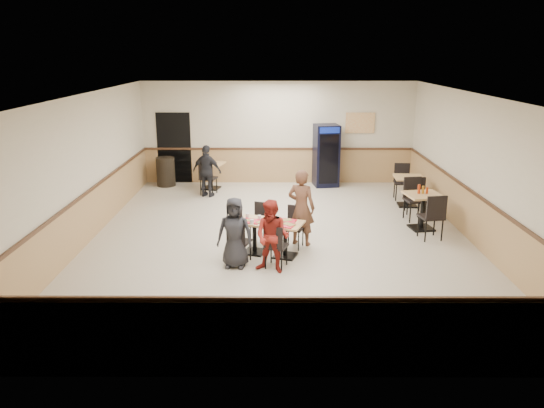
{
  "coord_description": "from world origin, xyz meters",
  "views": [
    {
      "loc": [
        -0.14,
        -10.62,
        3.82
      ],
      "look_at": [
        -0.17,
        -0.5,
        0.9
      ],
      "focal_mm": 35.0,
      "sensor_mm": 36.0,
      "label": 1
    }
  ],
  "objects_px": {
    "diner_man_opposite": "(301,208)",
    "back_table": "(211,172)",
    "diner_woman_left": "(235,233)",
    "lone_diner": "(207,171)",
    "side_table_near": "(423,206)",
    "side_table_far": "(408,186)",
    "trash_bin": "(166,172)",
    "main_table": "(270,233)",
    "pepsi_cooler": "(326,155)",
    "diner_woman_right": "(272,237)"
  },
  "relations": [
    {
      "from": "lone_diner",
      "to": "trash_bin",
      "type": "bearing_deg",
      "value": -21.36
    },
    {
      "from": "diner_man_opposite",
      "to": "side_table_near",
      "type": "distance_m",
      "value": 2.92
    },
    {
      "from": "diner_woman_left",
      "to": "diner_woman_right",
      "type": "bearing_deg",
      "value": -13.04
    },
    {
      "from": "lone_diner",
      "to": "side_table_far",
      "type": "distance_m",
      "value": 5.3
    },
    {
      "from": "back_table",
      "to": "trash_bin",
      "type": "height_order",
      "value": "trash_bin"
    },
    {
      "from": "diner_woman_left",
      "to": "diner_man_opposite",
      "type": "bearing_deg",
      "value": 49.06
    },
    {
      "from": "main_table",
      "to": "diner_woman_right",
      "type": "distance_m",
      "value": 0.86
    },
    {
      "from": "main_table",
      "to": "side_table_far",
      "type": "bearing_deg",
      "value": 63.19
    },
    {
      "from": "diner_woman_left",
      "to": "back_table",
      "type": "distance_m",
      "value": 5.85
    },
    {
      "from": "main_table",
      "to": "lone_diner",
      "type": "height_order",
      "value": "lone_diner"
    },
    {
      "from": "diner_woman_left",
      "to": "side_table_near",
      "type": "bearing_deg",
      "value": 34.3
    },
    {
      "from": "main_table",
      "to": "side_table_far",
      "type": "relative_size",
      "value": 1.81
    },
    {
      "from": "lone_diner",
      "to": "side_table_near",
      "type": "distance_m",
      "value": 5.78
    },
    {
      "from": "lone_diner",
      "to": "diner_woman_left",
      "type": "bearing_deg",
      "value": 122.54
    },
    {
      "from": "diner_man_opposite",
      "to": "trash_bin",
      "type": "xyz_separation_m",
      "value": [
        -3.72,
        4.91,
        -0.36
      ]
    },
    {
      "from": "main_table",
      "to": "diner_man_opposite",
      "type": "distance_m",
      "value": 0.93
    },
    {
      "from": "side_table_far",
      "to": "back_table",
      "type": "relative_size",
      "value": 0.91
    },
    {
      "from": "lone_diner",
      "to": "trash_bin",
      "type": "distance_m",
      "value": 1.84
    },
    {
      "from": "diner_man_opposite",
      "to": "diner_woman_right",
      "type": "bearing_deg",
      "value": 90.37
    },
    {
      "from": "diner_woman_left",
      "to": "trash_bin",
      "type": "height_order",
      "value": "diner_woman_left"
    },
    {
      "from": "side_table_near",
      "to": "trash_bin",
      "type": "bearing_deg",
      "value": 148.71
    },
    {
      "from": "diner_man_opposite",
      "to": "side_table_far",
      "type": "distance_m",
      "value": 4.03
    },
    {
      "from": "diner_woman_left",
      "to": "lone_diner",
      "type": "bearing_deg",
      "value": 108.5
    },
    {
      "from": "diner_man_opposite",
      "to": "trash_bin",
      "type": "height_order",
      "value": "diner_man_opposite"
    },
    {
      "from": "diner_man_opposite",
      "to": "back_table",
      "type": "bearing_deg",
      "value": -39.97
    },
    {
      "from": "side_table_near",
      "to": "trash_bin",
      "type": "distance_m",
      "value": 7.57
    },
    {
      "from": "diner_woman_left",
      "to": "trash_bin",
      "type": "distance_m",
      "value": 6.58
    },
    {
      "from": "main_table",
      "to": "diner_man_opposite",
      "type": "xyz_separation_m",
      "value": [
        0.63,
        0.59,
        0.33
      ]
    },
    {
      "from": "main_table",
      "to": "diner_man_opposite",
      "type": "bearing_deg",
      "value": 62.1
    },
    {
      "from": "back_table",
      "to": "trash_bin",
      "type": "xyz_separation_m",
      "value": [
        -1.37,
        0.35,
        -0.08
      ]
    },
    {
      "from": "diner_man_opposite",
      "to": "side_table_far",
      "type": "xyz_separation_m",
      "value": [
        2.87,
        2.81,
        -0.27
      ]
    },
    {
      "from": "side_table_near",
      "to": "pepsi_cooler",
      "type": "distance_m",
      "value": 4.36
    },
    {
      "from": "main_table",
      "to": "diner_woman_right",
      "type": "bearing_deg",
      "value": -67.62
    },
    {
      "from": "lone_diner",
      "to": "pepsi_cooler",
      "type": "bearing_deg",
      "value": -139.5
    },
    {
      "from": "side_table_far",
      "to": "back_table",
      "type": "bearing_deg",
      "value": 161.53
    },
    {
      "from": "diner_woman_left",
      "to": "lone_diner",
      "type": "distance_m",
      "value": 5.01
    },
    {
      "from": "lone_diner",
      "to": "main_table",
      "type": "bearing_deg",
      "value": 131.82
    },
    {
      "from": "diner_woman_left",
      "to": "diner_woman_right",
      "type": "distance_m",
      "value": 0.72
    },
    {
      "from": "diner_woman_right",
      "to": "pepsi_cooler",
      "type": "xyz_separation_m",
      "value": [
        1.55,
        6.37,
        0.23
      ]
    },
    {
      "from": "diner_woman_left",
      "to": "diner_man_opposite",
      "type": "height_order",
      "value": "diner_man_opposite"
    },
    {
      "from": "diner_woman_left",
      "to": "back_table",
      "type": "xyz_separation_m",
      "value": [
        -1.09,
        5.74,
        -0.16
      ]
    },
    {
      "from": "diner_woman_right",
      "to": "side_table_far",
      "type": "relative_size",
      "value": 1.73
    },
    {
      "from": "main_table",
      "to": "side_table_far",
      "type": "xyz_separation_m",
      "value": [
        3.5,
        3.41,
        0.06
      ]
    },
    {
      "from": "main_table",
      "to": "back_table",
      "type": "height_order",
      "value": "back_table"
    },
    {
      "from": "side_table_far",
      "to": "main_table",
      "type": "bearing_deg",
      "value": -135.78
    },
    {
      "from": "lone_diner",
      "to": "diner_man_opposite",
      "type": "bearing_deg",
      "value": 142.42
    },
    {
      "from": "diner_woman_right",
      "to": "back_table",
      "type": "distance_m",
      "value": 6.24
    },
    {
      "from": "diner_woman_left",
      "to": "side_table_far",
      "type": "bearing_deg",
      "value": 49.98
    },
    {
      "from": "side_table_near",
      "to": "side_table_far",
      "type": "distance_m",
      "value": 1.84
    },
    {
      "from": "main_table",
      "to": "side_table_near",
      "type": "height_order",
      "value": "side_table_near"
    }
  ]
}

